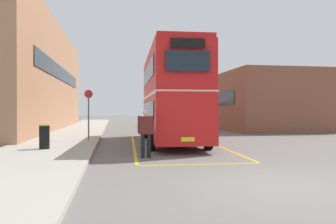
{
  "coord_description": "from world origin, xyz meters",
  "views": [
    {
      "loc": [
        -3.68,
        -7.07,
        1.77
      ],
      "look_at": [
        -0.54,
        11.96,
        1.61
      ],
      "focal_mm": 34.88,
      "sensor_mm": 36.0,
      "label": 1
    }
  ],
  "objects": [
    {
      "name": "brick_building_left",
      "position": [
        -11.44,
        21.81,
        4.34
      ],
      "size": [
        6.74,
        25.95,
        8.68
      ],
      "color": "#AD7A56",
      "rests_on": "ground"
    },
    {
      "name": "pedestrian_boarding",
      "position": [
        -2.55,
        4.77,
        1.04
      ],
      "size": [
        0.59,
        0.27,
        1.78
      ],
      "color": "black",
      "rests_on": "ground"
    },
    {
      "name": "double_decker_bus",
      "position": [
        -0.73,
        9.82,
        2.51
      ],
      "size": [
        3.07,
        9.78,
        4.75
      ],
      "color": "black",
      "rests_on": "ground"
    },
    {
      "name": "ground_plane",
      "position": [
        0.0,
        14.4,
        0.0
      ],
      "size": [
        135.6,
        135.6,
        0.0
      ],
      "primitive_type": "plane",
      "color": "#66605B"
    },
    {
      "name": "sidewalk_left",
      "position": [
        -6.5,
        16.8,
        0.07
      ],
      "size": [
        4.0,
        57.6,
        0.14
      ],
      "primitive_type": "cube",
      "color": "#A39E93",
      "rests_on": "ground"
    },
    {
      "name": "single_deck_bus",
      "position": [
        2.13,
        28.21,
        1.64
      ],
      "size": [
        3.13,
        8.38,
        3.02
      ],
      "color": "black",
      "rests_on": "ground"
    },
    {
      "name": "bay_marking_yellow",
      "position": [
        -0.77,
        7.97,
        0.0
      ],
      "size": [
        4.63,
        11.85,
        0.01
      ],
      "color": "gold",
      "rests_on": "ground"
    },
    {
      "name": "bus_stop_sign",
      "position": [
        -5.06,
        10.96,
        1.75
      ],
      "size": [
        0.44,
        0.08,
        2.68
      ],
      "color": "#4C4C51",
      "rests_on": "sidewalk_left"
    },
    {
      "name": "depot_building_right",
      "position": [
        9.97,
        23.75,
        2.46
      ],
      "size": [
        9.02,
        17.97,
        4.92
      ],
      "color": "brown",
      "rests_on": "ground"
    },
    {
      "name": "litter_bin",
      "position": [
        -6.53,
        7.0,
        0.64
      ],
      "size": [
        0.44,
        0.44,
        0.99
      ],
      "color": "black",
      "rests_on": "sidewalk_left"
    }
  ]
}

